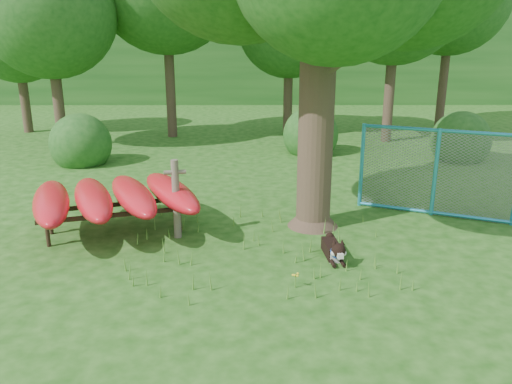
{
  "coord_description": "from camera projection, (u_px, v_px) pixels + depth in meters",
  "views": [
    {
      "loc": [
        0.18,
        -7.1,
        3.5
      ],
      "look_at": [
        0.2,
        1.2,
        1.0
      ],
      "focal_mm": 35.0,
      "sensor_mm": 36.0,
      "label": 1
    }
  ],
  "objects": [
    {
      "name": "husky_dog",
      "position": [
        334.0,
        250.0,
        8.35
      ],
      "size": [
        0.31,
        1.04,
        0.46
      ],
      "rotation": [
        0.0,
        0.0,
        0.08
      ],
      "color": "black",
      "rests_on": "ground"
    },
    {
      "name": "ground",
      "position": [
        243.0,
        275.0,
        7.81
      ],
      "size": [
        80.0,
        80.0,
        0.0
      ],
      "primitive_type": "plane",
      "color": "#17480E",
      "rests_on": "ground"
    },
    {
      "name": "wooded_hillside",
      "position": [
        252.0,
        50.0,
        33.76
      ],
      "size": [
        80.0,
        12.0,
        6.0
      ],
      "primitive_type": "cube",
      "color": "#1B4D19",
      "rests_on": "ground"
    },
    {
      "name": "bg_tree_c",
      "position": [
        289.0,
        26.0,
        19.08
      ],
      "size": [
        4.0,
        4.0,
        6.12
      ],
      "color": "#3B2B20",
      "rests_on": "ground"
    },
    {
      "name": "kayak_rack",
      "position": [
        113.0,
        197.0,
        9.33
      ],
      "size": [
        3.75,
        3.36,
        0.94
      ],
      "rotation": [
        0.0,
        0.0,
        0.3
      ],
      "color": "black",
      "rests_on": "ground"
    },
    {
      "name": "shrub_right",
      "position": [
        458.0,
        160.0,
        15.49
      ],
      "size": [
        1.8,
        1.8,
        1.8
      ],
      "primitive_type": "sphere",
      "color": "#1B4D19",
      "rests_on": "ground"
    },
    {
      "name": "bg_tree_a",
      "position": [
        48.0,
        10.0,
        16.08
      ],
      "size": [
        4.4,
        4.4,
        6.7
      ],
      "color": "#3B2B20",
      "rests_on": "ground"
    },
    {
      "name": "fence_section",
      "position": [
        435.0,
        172.0,
        10.29
      ],
      "size": [
        2.9,
        1.37,
        3.06
      ],
      "rotation": [
        0.0,
        0.0,
        -0.42
      ],
      "color": "#2A98C4",
      "rests_on": "ground"
    },
    {
      "name": "wooden_post",
      "position": [
        176.0,
        197.0,
        9.11
      ],
      "size": [
        0.41,
        0.17,
        1.48
      ],
      "rotation": [
        0.0,
        0.0,
        0.23
      ],
      "color": "brown",
      "rests_on": "ground"
    },
    {
      "name": "shrub_mid",
      "position": [
        310.0,
        153.0,
        16.43
      ],
      "size": [
        1.8,
        1.8,
        1.8
      ],
      "primitive_type": "sphere",
      "color": "#1B4D19",
      "rests_on": "ground"
    },
    {
      "name": "shrub_left",
      "position": [
        83.0,
        164.0,
        14.98
      ],
      "size": [
        1.8,
        1.8,
        1.8
      ],
      "primitive_type": "sphere",
      "color": "#1B4D19",
      "rests_on": "ground"
    },
    {
      "name": "bg_tree_f",
      "position": [
        16.0,
        36.0,
        19.16
      ],
      "size": [
        3.6,
        3.6,
        5.55
      ],
      "color": "#3B2B20",
      "rests_on": "ground"
    },
    {
      "name": "wildflower_clump",
      "position": [
        296.0,
        276.0,
        7.36
      ],
      "size": [
        0.11,
        0.09,
        0.23
      ],
      "rotation": [
        0.0,
        0.0,
        0.22
      ],
      "color": "#50872C",
      "rests_on": "ground"
    }
  ]
}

